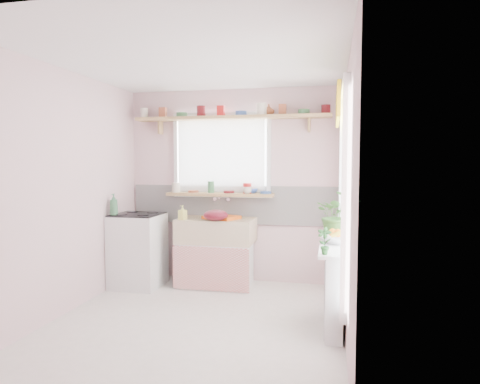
# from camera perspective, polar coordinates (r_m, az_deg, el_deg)

# --- Properties ---
(room) EXTENTS (3.20, 3.20, 3.20)m
(room) POSITION_cam_1_polar(r_m,az_deg,el_deg) (4.75, 4.85, 1.73)
(room) COLOR white
(room) RESTS_ON ground
(sink_unit) EXTENTS (0.95, 0.65, 1.11)m
(sink_unit) POSITION_cam_1_polar(r_m,az_deg,el_deg) (5.45, -3.18, -7.91)
(sink_unit) COLOR white
(sink_unit) RESTS_ON ground
(cooker) EXTENTS (0.58, 0.58, 0.93)m
(cooker) POSITION_cam_1_polar(r_m,az_deg,el_deg) (5.55, -13.44, -7.51)
(cooker) COLOR white
(cooker) RESTS_ON ground
(radiator_ledge) EXTENTS (0.22, 0.95, 0.78)m
(radiator_ledge) POSITION_cam_1_polar(r_m,az_deg,el_deg) (4.21, 12.41, -12.07)
(radiator_ledge) COLOR white
(radiator_ledge) RESTS_ON ground
(windowsill) EXTENTS (1.40, 0.22, 0.04)m
(windowsill) POSITION_cam_1_polar(r_m,az_deg,el_deg) (5.53, -2.69, -0.33)
(windowsill) COLOR tan
(windowsill) RESTS_ON room
(pine_shelf) EXTENTS (2.52, 0.24, 0.04)m
(pine_shelf) POSITION_cam_1_polar(r_m,az_deg,el_deg) (5.50, -1.22, 9.87)
(pine_shelf) COLOR tan
(pine_shelf) RESTS_ON room
(shelf_crockery) EXTENTS (2.47, 0.11, 0.12)m
(shelf_crockery) POSITION_cam_1_polar(r_m,az_deg,el_deg) (5.51, -1.46, 10.64)
(shelf_crockery) COLOR silver
(shelf_crockery) RESTS_ON pine_shelf
(sill_crockery) EXTENTS (1.35, 0.11, 0.12)m
(sill_crockery) POSITION_cam_1_polar(r_m,az_deg,el_deg) (5.54, -3.19, 0.44)
(sill_crockery) COLOR silver
(sill_crockery) RESTS_ON windowsill
(dish_tray) EXTENTS (0.49, 0.44, 0.04)m
(dish_tray) POSITION_cam_1_polar(r_m,az_deg,el_deg) (5.35, -2.47, -3.39)
(dish_tray) COLOR orange
(dish_tray) RESTS_ON sink_unit
(colander) EXTENTS (0.33, 0.33, 0.14)m
(colander) POSITION_cam_1_polar(r_m,az_deg,el_deg) (5.18, -3.26, -3.10)
(colander) COLOR #5B0F1C
(colander) RESTS_ON sink_unit
(jade_plant) EXTENTS (0.49, 0.44, 0.50)m
(jade_plant) POSITION_cam_1_polar(r_m,az_deg,el_deg) (4.48, 12.92, -2.95)
(jade_plant) COLOR #356127
(jade_plant) RESTS_ON radiator_ledge
(fruit_bowl) EXTENTS (0.39, 0.39, 0.08)m
(fruit_bowl) POSITION_cam_1_polar(r_m,az_deg,el_deg) (4.25, 12.92, -6.16)
(fruit_bowl) COLOR silver
(fruit_bowl) RESTS_ON radiator_ledge
(herb_pot) EXTENTS (0.14, 0.11, 0.23)m
(herb_pot) POSITION_cam_1_polar(r_m,az_deg,el_deg) (3.71, 11.18, -6.41)
(herb_pot) COLOR #29672B
(herb_pot) RESTS_ON radiator_ledge
(soap_bottle_sink) EXTENTS (0.11, 0.11, 0.18)m
(soap_bottle_sink) POSITION_cam_1_polar(r_m,az_deg,el_deg) (5.30, -7.67, -2.74)
(soap_bottle_sink) COLOR #E5E666
(soap_bottle_sink) RESTS_ON sink_unit
(sill_cup) EXTENTS (0.13, 0.13, 0.09)m
(sill_cup) POSITION_cam_1_polar(r_m,az_deg,el_deg) (5.39, 0.96, 0.24)
(sill_cup) COLOR beige
(sill_cup) RESTS_ON windowsill
(sill_bowl) EXTENTS (0.24, 0.24, 0.06)m
(sill_bowl) POSITION_cam_1_polar(r_m,az_deg,el_deg) (5.50, 1.41, 0.18)
(sill_bowl) COLOR #3859B6
(sill_bowl) RESTS_ON windowsill
(shelf_vase) EXTENTS (0.15, 0.15, 0.14)m
(shelf_vase) POSITION_cam_1_polar(r_m,az_deg,el_deg) (5.48, 3.85, 10.85)
(shelf_vase) COLOR brown
(shelf_vase) RESTS_ON pine_shelf
(cooker_bottle) EXTENTS (0.10, 0.10, 0.26)m
(cooker_bottle) POSITION_cam_1_polar(r_m,az_deg,el_deg) (5.40, -16.49, -1.60)
(cooker_bottle) COLOR #3D7A50
(cooker_bottle) RESTS_ON cooker
(fruit) EXTENTS (0.20, 0.14, 0.10)m
(fruit) POSITION_cam_1_polar(r_m,az_deg,el_deg) (4.25, 13.01, -5.33)
(fruit) COLOR orange
(fruit) RESTS_ON fruit_bowl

